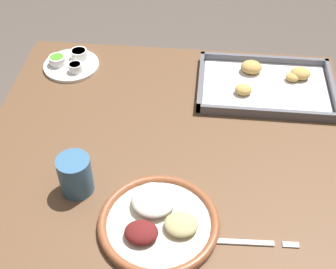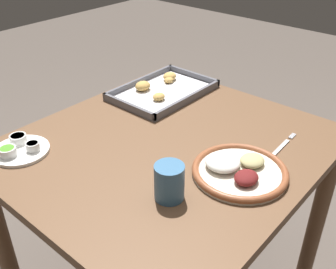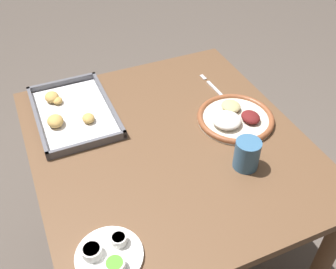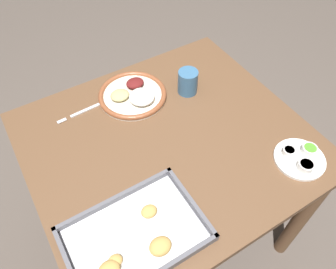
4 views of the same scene
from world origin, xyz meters
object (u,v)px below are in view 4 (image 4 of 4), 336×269
saucer_plate (301,158)px  drinking_cup (188,82)px  baking_tray (136,237)px  fork (86,110)px  dinner_plate (133,95)px

saucer_plate → drinking_cup: bearing=-73.9°
baking_tray → drinking_cup: (-0.46, -0.43, 0.04)m
fork → drinking_cup: size_ratio=2.16×
drinking_cup → fork: bearing=-16.0°
dinner_plate → drinking_cup: size_ratio=2.74×
fork → dinner_plate: bearing=168.7°
dinner_plate → saucer_plate: size_ratio=1.57×
saucer_plate → baking_tray: 0.60m
saucer_plate → drinking_cup: (0.14, -0.48, 0.04)m
drinking_cup → baking_tray: bearing=43.3°
dinner_plate → drinking_cup: drinking_cup is taller
fork → baking_tray: (0.07, 0.54, 0.01)m
fork → drinking_cup: drinking_cup is taller
baking_tray → drinking_cup: 0.63m
dinner_plate → baking_tray: bearing=63.2°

